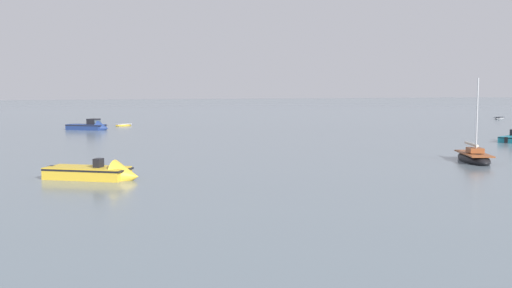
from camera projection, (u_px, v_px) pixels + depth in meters
name	position (u px, v px, depth m)	size (l,w,h in m)	color
motorboat_moored_1	(101.00, 175.00, 38.96)	(6.29, 5.62, 2.16)	gold
rowboat_moored_0	(499.00, 118.00, 122.97)	(4.09, 2.90, 0.61)	gray
rowboat_moored_1	(123.00, 125.00, 98.58)	(3.11, 1.87, 0.46)	gold
motorboat_moored_4	(92.00, 127.00, 88.51)	(6.33, 6.17, 2.50)	navy
sailboat_moored_0	(474.00, 158.00, 48.72)	(4.90, 6.52, 7.15)	black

